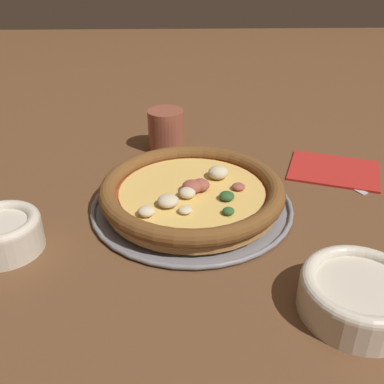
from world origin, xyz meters
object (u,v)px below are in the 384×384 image
(drinking_cup, at_px, (166,130))
(napkin, at_px, (334,169))
(pizza_tray, at_px, (192,205))
(pizza, at_px, (192,192))
(bowl_near, at_px, (3,232))
(bowl_far, at_px, (360,294))
(fork, at_px, (324,171))

(drinking_cup, bearing_deg, napkin, 161.02)
(pizza_tray, xyz_separation_m, pizza, (-0.00, 0.00, 0.02))
(bowl_near, relative_size, drinking_cup, 1.28)
(bowl_far, distance_m, drinking_cup, 0.49)
(drinking_cup, distance_m, napkin, 0.32)
(drinking_cup, height_order, napkin, drinking_cup)
(bowl_near, xyz_separation_m, bowl_far, (-0.43, 0.13, -0.00))
(bowl_far, bearing_deg, pizza, -51.60)
(bowl_far, height_order, fork, bowl_far)
(drinking_cup, distance_m, fork, 0.30)
(napkin, bearing_deg, bowl_far, 76.88)
(fork, bearing_deg, bowl_near, 83.43)
(bowl_near, distance_m, napkin, 0.55)
(pizza, bearing_deg, pizza_tray, -64.00)
(drinking_cup, height_order, fork, drinking_cup)
(bowl_near, xyz_separation_m, napkin, (-0.51, -0.21, -0.02))
(pizza, relative_size, napkin, 1.52)
(napkin, xyz_separation_m, fork, (0.02, 0.00, -0.00))
(pizza_tray, bearing_deg, pizza, 116.00)
(bowl_far, distance_m, napkin, 0.35)
(bowl_near, bearing_deg, drinking_cup, -123.72)
(pizza_tray, distance_m, fork, 0.26)
(pizza, bearing_deg, drinking_cup, -78.58)
(bowl_far, height_order, drinking_cup, drinking_cup)
(fork, bearing_deg, napkin, -112.26)
(pizza_tray, relative_size, napkin, 1.67)
(pizza_tray, distance_m, bowl_near, 0.27)
(napkin, bearing_deg, bowl_near, 22.43)
(bowl_far, height_order, napkin, bowl_far)
(pizza, height_order, napkin, pizza)
(pizza_tray, relative_size, drinking_cup, 3.87)
(bowl_near, xyz_separation_m, drinking_cup, (-0.21, -0.31, 0.01))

